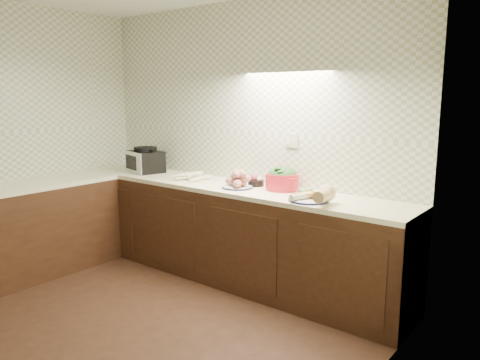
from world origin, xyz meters
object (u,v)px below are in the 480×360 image
Objects in this scene: toaster_oven at (145,160)px; parsnip_pile at (192,177)px; dutch_oven at (282,179)px; veg_plate at (317,195)px; sweet_potato_plate at (238,181)px; onion_bowl at (256,181)px.

toaster_oven reaches higher than parsnip_pile.
dutch_oven is at bearing 17.25° from toaster_oven.
parsnip_pile is 0.99m from dutch_oven.
sweet_potato_plate is at bearing 175.78° from veg_plate.
dutch_oven is at bearing 26.02° from sweet_potato_plate.
veg_plate reaches higher than parsnip_pile.
parsnip_pile is at bearing -169.39° from onion_bowl.
parsnip_pile is at bearing -148.28° from dutch_oven.
sweet_potato_plate reaches higher than parsnip_pile.
onion_bowl is at bearing 163.13° from veg_plate.
dutch_oven reaches higher than veg_plate.
toaster_oven is 1.13× the size of dutch_oven.
toaster_oven is 1.34m from sweet_potato_plate.
toaster_oven is at bearing 177.14° from sweet_potato_plate.
dutch_oven reaches higher than parsnip_pile.
dutch_oven is at bearing 7.67° from parsnip_pile.
dutch_oven is (0.98, 0.13, 0.07)m from parsnip_pile.
sweet_potato_plate is at bearing -129.93° from dutch_oven.
veg_plate is at bearing 10.26° from toaster_oven.
parsnip_pile is at bearing 11.64° from toaster_oven.
sweet_potato_plate is 0.75× the size of veg_plate.
sweet_potato_plate reaches higher than veg_plate.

